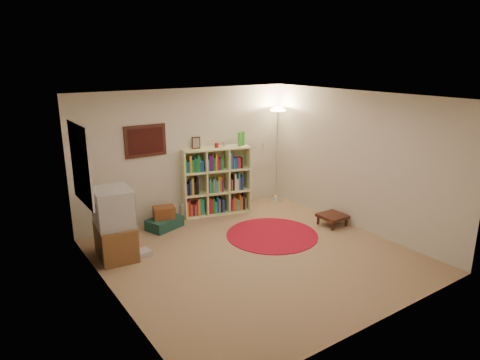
% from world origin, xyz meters
% --- Properties ---
extents(room, '(4.54, 4.54, 2.54)m').
position_xyz_m(room, '(-0.05, 0.05, 1.26)').
color(room, '#997959').
rests_on(room, ground).
extents(bookshelf, '(1.41, 0.71, 1.62)m').
position_xyz_m(bookshelf, '(0.48, 2.04, 0.66)').
color(bookshelf, '#F3FFAA').
rests_on(bookshelf, ground).
extents(floor_lamp, '(0.40, 0.40, 2.05)m').
position_xyz_m(floor_lamp, '(1.98, 1.96, 1.71)').
color(floor_lamp, white).
rests_on(floor_lamp, ground).
extents(floor_fan, '(0.32, 0.20, 0.36)m').
position_xyz_m(floor_fan, '(1.25, 2.09, 0.18)').
color(floor_fan, black).
rests_on(floor_fan, ground).
extents(tv_stand, '(0.62, 0.82, 1.13)m').
position_xyz_m(tv_stand, '(-1.84, 1.23, 0.54)').
color(tv_stand, brown).
rests_on(tv_stand, ground).
extents(dvd_box, '(0.29, 0.25, 0.09)m').
position_xyz_m(dvd_box, '(-1.52, 1.02, 0.05)').
color(dvd_box, '#B8B8BD').
rests_on(dvd_box, ground).
extents(suitcase, '(0.72, 0.58, 0.20)m').
position_xyz_m(suitcase, '(-0.72, 1.88, 0.10)').
color(suitcase, '#153B33').
rests_on(suitcase, ground).
extents(wicker_basket, '(0.44, 0.36, 0.22)m').
position_xyz_m(wicker_basket, '(-0.72, 1.88, 0.31)').
color(wicker_basket, brown).
rests_on(wicker_basket, suitcase).
extents(paper_towel, '(0.13, 0.13, 0.27)m').
position_xyz_m(paper_towel, '(-0.16, 2.18, 0.13)').
color(paper_towel, silver).
rests_on(paper_towel, ground).
extents(red_rug, '(1.63, 1.63, 0.01)m').
position_xyz_m(red_rug, '(0.72, 0.50, 0.01)').
color(red_rug, maroon).
rests_on(red_rug, ground).
extents(side_table, '(0.46, 0.46, 0.21)m').
position_xyz_m(side_table, '(1.95, 0.23, 0.18)').
color(side_table, '#351812').
rests_on(side_table, ground).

